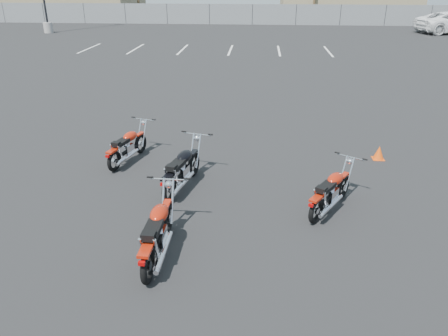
# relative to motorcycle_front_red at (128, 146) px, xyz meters

# --- Properties ---
(ground) EXTENTS (120.00, 120.00, 0.00)m
(ground) POSITION_rel_motorcycle_front_red_xyz_m (2.35, -2.26, -0.41)
(ground) COLOR black
(ground) RESTS_ON ground
(motorcycle_front_red) EXTENTS (0.86, 1.81, 0.89)m
(motorcycle_front_red) POSITION_rel_motorcycle_front_red_xyz_m (0.00, 0.00, 0.00)
(motorcycle_front_red) COLOR black
(motorcycle_front_red) RESTS_ON ground
(motorcycle_second_black) EXTENTS (0.89, 1.99, 0.98)m
(motorcycle_second_black) POSITION_rel_motorcycle_front_red_xyz_m (1.60, -1.35, 0.04)
(motorcycle_second_black) COLOR black
(motorcycle_second_black) RESTS_ON ground
(motorcycle_third_red) EXTENTS (0.79, 2.04, 1.00)m
(motorcycle_third_red) POSITION_rel_motorcycle_front_red_xyz_m (1.64, -3.89, 0.05)
(motorcycle_third_red) COLOR black
(motorcycle_third_red) RESTS_ON ground
(motorcycle_rear_red) EXTENTS (1.28, 1.71, 0.90)m
(motorcycle_rear_red) POSITION_rel_motorcycle_front_red_xyz_m (4.70, -2.08, 0.00)
(motorcycle_rear_red) COLOR black
(motorcycle_rear_red) RESTS_ON ground
(training_cone_near) EXTENTS (0.29, 0.29, 0.35)m
(training_cone_near) POSITION_rel_motorcycle_front_red_xyz_m (6.32, 0.69, -0.23)
(training_cone_near) COLOR #F64F0C
(training_cone_near) RESTS_ON ground
(chainlink_fence) EXTENTS (80.06, 0.06, 1.80)m
(chainlink_fence) POSITION_rel_motorcycle_front_red_xyz_m (2.35, 32.74, 0.49)
(chainlink_fence) COLOR slate
(chainlink_fence) RESTS_ON ground
(parking_line_stripes) EXTENTS (15.12, 4.00, 0.01)m
(parking_line_stripes) POSITION_rel_motorcycle_front_red_xyz_m (-0.15, 17.74, -0.40)
(parking_line_stripes) COLOR silver
(parking_line_stripes) RESTS_ON ground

